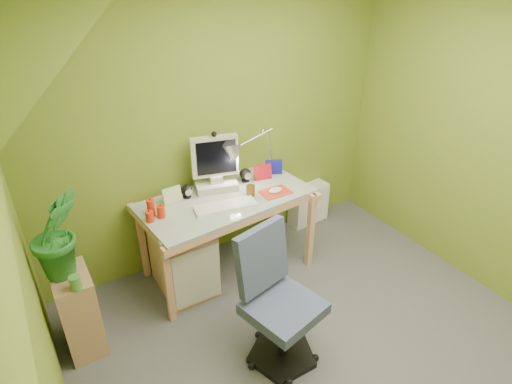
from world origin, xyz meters
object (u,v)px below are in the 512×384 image
desk (228,235)px  side_ledge (79,312)px  potted_plant (57,233)px  task_chair (284,307)px  radiator (308,204)px  desk_lamp (262,141)px  monitor (215,159)px

desk → side_ledge: desk is taller
potted_plant → task_chair: 1.50m
side_ledge → radiator: 2.38m
desk_lamp → potted_plant: 1.75m
desk_lamp → task_chair: 1.46m
desk → potted_plant: bearing=-177.5°
monitor → task_chair: 1.32m
side_ledge → desk: bearing=9.9°
desk → side_ledge: bearing=-175.3°
monitor → side_ledge: bearing=-148.2°
desk → side_ledge: size_ratio=2.18×
radiator → desk: bearing=-170.8°
desk → desk_lamp: 0.84m
desk → radiator: size_ratio=3.35×
desk → task_chair: task_chair is taller
desk → task_chair: bearing=-102.3°
potted_plant → task_chair: size_ratio=0.67×
potted_plant → radiator: potted_plant is taller
desk → task_chair: (-0.13, -1.02, 0.09)m
side_ledge → monitor: bearing=17.6°
monitor → potted_plant: (-1.26, -0.35, -0.06)m
task_chair → radiator: size_ratio=2.22×
desk_lamp → task_chair: bearing=-125.8°
desk → side_ledge: (-1.26, -0.22, -0.05)m
desk → task_chair: 1.03m
monitor → potted_plant: size_ratio=0.86×
monitor → desk_lamp: bearing=14.1°
potted_plant → radiator: size_ratio=1.49×
side_ledge → task_chair: bearing=-35.2°
desk → monitor: size_ratio=2.61×
desk_lamp → side_ledge: desk_lamp is taller
side_ledge → potted_plant: potted_plant is taller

